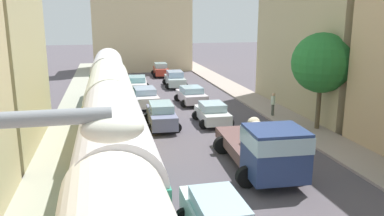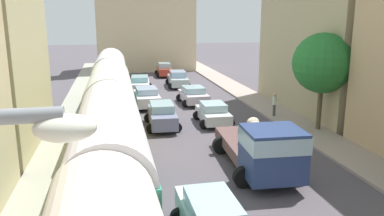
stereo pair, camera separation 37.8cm
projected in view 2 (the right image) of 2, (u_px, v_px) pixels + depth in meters
name	position (u px, v px, depth m)	size (l,w,h in m)	color
ground_plane	(183.00, 123.00, 25.74)	(154.00, 154.00, 0.00)	#504A51
sidewalk_left	(69.00, 128.00, 24.31)	(2.50, 70.00, 0.14)	#9E9E8D
sidewalk_right	(284.00, 116.00, 27.14)	(2.50, 70.00, 0.14)	#A4948A
building_right_2	(323.00, 30.00, 28.23)	(5.10, 12.87, 11.93)	tan
distant_church	(145.00, 21.00, 50.29)	(12.39, 6.70, 18.50)	beige
parked_bus_1	(110.00, 153.00, 13.34)	(3.31, 9.44, 4.20)	#2E9373
parked_bus_2	(111.00, 99.00, 21.92)	(3.43, 9.45, 4.24)	yellow
parked_bus_3	(111.00, 76.00, 30.49)	(3.40, 8.51, 4.23)	#328F63
cargo_truck_1	(263.00, 147.00, 16.96)	(3.39, 6.99, 2.51)	navy
car_0	(213.00, 113.00, 25.43)	(2.33, 3.68, 1.40)	silver
car_1	(193.00, 95.00, 31.27)	(2.49, 3.80, 1.40)	silver
car_2	(178.00, 79.00, 38.87)	(2.40, 4.43, 1.59)	silver
car_3	(164.00, 70.00, 45.66)	(2.22, 3.84, 1.59)	#B13727
car_5	(162.00, 115.00, 24.61)	(2.26, 4.21, 1.59)	slate
car_6	(147.00, 97.00, 30.29)	(2.44, 4.20, 1.51)	white
car_7	(140.00, 84.00, 36.35)	(2.53, 4.33, 1.47)	silver
pedestrian_2	(274.00, 103.00, 26.86)	(0.42, 0.42, 1.75)	#494C44
roadside_tree_2	(323.00, 63.00, 22.98)	(3.61, 3.61, 6.03)	brown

